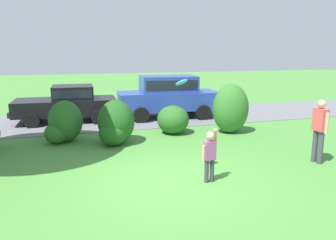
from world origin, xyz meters
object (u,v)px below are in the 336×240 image
at_px(parked_suv, 168,94).
at_px(adult_onlooker, 320,128).
at_px(parked_sedan, 68,102).
at_px(frisbee, 181,82).
at_px(child_thrower, 210,152).

height_order(parked_suv, adult_onlooker, parked_suv).
distance_m(parked_sedan, adult_onlooker, 9.98).
xyz_separation_m(parked_sedan, parked_suv, (4.40, -0.35, 0.23)).
distance_m(frisbee, adult_onlooker, 4.12).
xyz_separation_m(child_thrower, frisbee, (-0.53, 0.50, 1.57)).
bearing_deg(child_thrower, parked_suv, 80.75).
height_order(parked_suv, frisbee, frisbee).
distance_m(parked_sedan, child_thrower, 8.57).
bearing_deg(parked_suv, adult_onlooker, -73.46).
relative_size(parked_sedan, frisbee, 14.45).
bearing_deg(frisbee, child_thrower, -43.48).
height_order(parked_sedan, parked_suv, parked_suv).
bearing_deg(adult_onlooker, parked_sedan, 130.95).
distance_m(parked_suv, adult_onlooker, 7.50).
distance_m(child_thrower, frisbee, 1.73).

